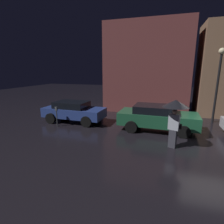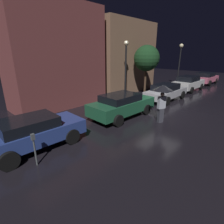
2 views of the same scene
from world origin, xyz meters
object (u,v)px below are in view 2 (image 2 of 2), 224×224
(parking_meter, at_px, (34,146))
(street_lamp_far, at_px, (180,57))
(parked_car_silver, at_px, (166,91))
(street_lamp_near, at_px, (126,62))
(parked_car_green, at_px, (122,105))
(parked_car_pink, at_px, (205,78))
(parked_car_blue, at_px, (33,132))
(pedestrian_with_umbrella, at_px, (163,93))
(parked_car_white, at_px, (188,83))

(parking_meter, distance_m, street_lamp_far, 19.30)
(parked_car_silver, distance_m, street_lamp_near, 4.15)
(parked_car_green, distance_m, parked_car_pink, 16.44)
(parked_car_blue, distance_m, pedestrian_with_umbrella, 6.73)
(parking_meter, relative_size, street_lamp_near, 0.26)
(parked_car_silver, relative_size, pedestrian_with_umbrella, 2.07)
(parked_car_blue, distance_m, parking_meter, 1.32)
(parked_car_green, relative_size, parked_car_white, 1.01)
(pedestrian_with_umbrella, bearing_deg, parking_meter, 10.93)
(parked_car_silver, distance_m, pedestrian_with_umbrella, 5.35)
(parked_car_pink, bearing_deg, parked_car_green, -177.27)
(parked_car_silver, distance_m, parked_car_white, 5.32)
(pedestrian_with_umbrella, xyz_separation_m, street_lamp_far, (12.13, 4.48, 1.63))
(street_lamp_near, bearing_deg, parked_car_pink, -10.94)
(parking_meter, bearing_deg, parked_car_pink, 3.14)
(pedestrian_with_umbrella, distance_m, street_lamp_near, 5.74)
(street_lamp_near, bearing_deg, parking_meter, -158.40)
(parked_car_green, bearing_deg, parking_meter, -167.66)
(parked_car_blue, relative_size, parked_car_white, 0.94)
(pedestrian_with_umbrella, bearing_deg, parked_car_silver, -134.95)
(street_lamp_near, bearing_deg, parked_car_silver, -52.34)
(street_lamp_far, bearing_deg, parked_car_blue, -173.48)
(parked_car_pink, xyz_separation_m, pedestrian_with_umbrella, (-15.63, -2.37, 0.96))
(parked_car_blue, height_order, street_lamp_far, street_lamp_far)
(parking_meter, bearing_deg, parked_car_blue, 68.69)
(street_lamp_near, distance_m, street_lamp_far, 9.43)
(parked_car_green, distance_m, parking_meter, 5.99)
(parked_car_blue, xyz_separation_m, parked_car_green, (5.41, -0.15, 0.04))
(parked_car_white, distance_m, parking_meter, 16.85)
(parked_car_blue, relative_size, parked_car_silver, 0.92)
(parked_car_silver, xyz_separation_m, pedestrian_with_umbrella, (-4.79, -2.17, 1.00))
(parked_car_white, bearing_deg, pedestrian_with_umbrella, -165.40)
(parked_car_white, xyz_separation_m, parked_car_pink, (5.53, -0.01, -0.02))
(street_lamp_near, height_order, street_lamp_far, street_lamp_far)
(parked_car_blue, xyz_separation_m, parked_car_silver, (11.01, -0.20, -0.00))
(parked_car_green, relative_size, parked_car_pink, 1.05)
(parked_car_green, height_order, pedestrian_with_umbrella, pedestrian_with_umbrella)
(parked_car_blue, bearing_deg, parked_car_white, 2.08)
(parked_car_pink, height_order, street_lamp_near, street_lamp_near)
(parked_car_pink, bearing_deg, street_lamp_near, 171.30)
(parked_car_silver, distance_m, parked_car_pink, 10.85)
(street_lamp_far, bearing_deg, parked_car_green, -170.15)
(parked_car_blue, height_order, parked_car_white, parked_car_white)
(street_lamp_far, bearing_deg, parked_car_pink, -30.99)
(pedestrian_with_umbrella, height_order, parking_meter, pedestrian_with_umbrella)
(parked_car_blue, xyz_separation_m, parked_car_white, (16.32, 0.01, 0.06))
(parked_car_green, height_order, parked_car_silver, parked_car_green)
(parked_car_pink, relative_size, parking_meter, 3.46)
(parked_car_pink, distance_m, street_lamp_near, 13.37)
(parking_meter, bearing_deg, street_lamp_far, 10.03)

